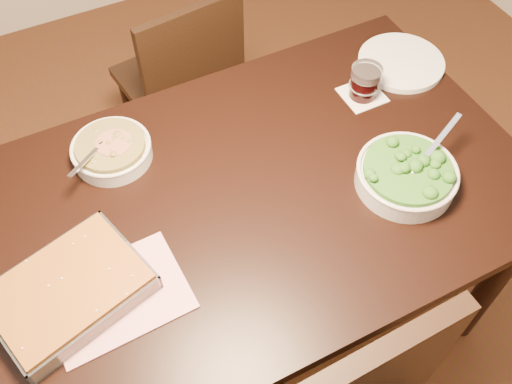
{
  "coord_description": "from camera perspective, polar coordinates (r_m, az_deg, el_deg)",
  "views": [
    {
      "loc": [
        -0.4,
        -0.77,
        1.91
      ],
      "look_at": [
        -0.03,
        -0.04,
        0.8
      ],
      "focal_mm": 40.0,
      "sensor_mm": 36.0,
      "label": 1
    }
  ],
  "objects": [
    {
      "name": "wine_tumbler",
      "position": [
        1.67,
        10.85,
        10.82
      ],
      "size": [
        0.09,
        0.09,
        0.1
      ],
      "color": "black",
      "rests_on": "coaster"
    },
    {
      "name": "dinner_plate",
      "position": [
        1.82,
        14.29,
        12.45
      ],
      "size": [
        0.26,
        0.26,
        0.02
      ],
      "primitive_type": "cylinder",
      "color": "white",
      "rests_on": "table"
    },
    {
      "name": "table",
      "position": [
        1.53,
        0.23,
        -1.91
      ],
      "size": [
        1.4,
        0.9,
        0.75
      ],
      "color": "black",
      "rests_on": "ground"
    },
    {
      "name": "stew_bowl",
      "position": [
        1.54,
        -14.24,
        4.13
      ],
      "size": [
        0.21,
        0.21,
        0.08
      ],
      "color": "silver",
      "rests_on": "table"
    },
    {
      "name": "chair_far",
      "position": [
        2.17,
        -7.21,
        11.16
      ],
      "size": [
        0.43,
        0.43,
        0.82
      ],
      "rotation": [
        0.0,
        0.0,
        3.26
      ],
      "color": "black",
      "rests_on": "ground"
    },
    {
      "name": "baking_dish",
      "position": [
        1.33,
        -18.19,
        -9.4
      ],
      "size": [
        0.38,
        0.32,
        0.06
      ],
      "rotation": [
        0.0,
        0.0,
        0.28
      ],
      "color": "silver",
      "rests_on": "table"
    },
    {
      "name": "magazine_a",
      "position": [
        1.33,
        -13.68,
        -10.13
      ],
      "size": [
        0.31,
        0.23,
        0.01
      ],
      "primitive_type": "cube",
      "rotation": [
        0.0,
        0.0,
        0.04
      ],
      "color": "#BA3556",
      "rests_on": "table"
    },
    {
      "name": "ground",
      "position": [
        2.1,
        0.17,
        -12.07
      ],
      "size": [
        4.0,
        4.0,
        0.0
      ],
      "primitive_type": "plane",
      "color": "#4B2F15",
      "rests_on": "ground"
    },
    {
      "name": "broccoli_bowl",
      "position": [
        1.48,
        14.81,
        1.69
      ],
      "size": [
        0.28,
        0.26,
        0.1
      ],
      "color": "silver",
      "rests_on": "table"
    },
    {
      "name": "coaster",
      "position": [
        1.7,
        10.57,
        9.52
      ],
      "size": [
        0.12,
        0.12,
        0.0
      ],
      "primitive_type": "cube",
      "color": "white",
      "rests_on": "table"
    }
  ]
}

